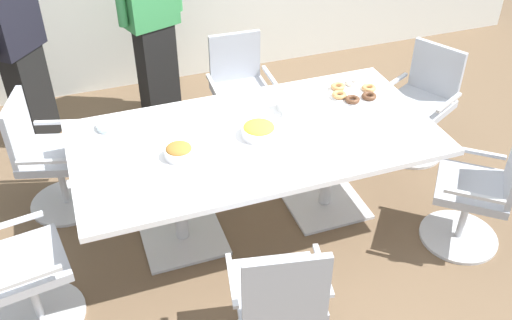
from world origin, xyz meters
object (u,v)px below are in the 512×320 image
object	(u,v)px
office_chair_5	(16,275)
plate_stack	(110,126)
office_chair_2	(421,108)
napkin_pile	(290,105)
office_chair_4	(49,161)
office_chair_3	(241,96)
person_standing_0	(17,41)
conference_table	(256,151)
snack_bowl_chips_yellow	(259,130)
snack_bowl_pretzels	(179,151)
office_chair_1	(479,195)
person_standing_1	(152,15)
office_chair_0	(279,304)
donut_platter	(353,92)

from	to	relation	value
office_chair_5	plate_stack	xyz separation A→B (m)	(0.70, 0.81, 0.36)
office_chair_2	napkin_pile	distance (m)	1.33
office_chair_4	plate_stack	bearing A→B (deg)	76.83
office_chair_3	plate_stack	size ratio (longest dim) A/B	5.03
person_standing_0	conference_table	bearing A→B (deg)	81.21
snack_bowl_chips_yellow	napkin_pile	bearing A→B (deg)	36.26
office_chair_4	snack_bowl_pretzels	size ratio (longest dim) A/B	4.93
conference_table	office_chair_5	distance (m)	1.65
office_chair_1	office_chair_3	world-z (taller)	same
conference_table	napkin_pile	distance (m)	0.43
office_chair_3	person_standing_1	bearing A→B (deg)	-44.96
office_chair_0	napkin_pile	distance (m)	1.49
office_chair_0	office_chair_2	distance (m)	2.37
office_chair_0	office_chair_3	bearing A→B (deg)	88.02
snack_bowl_chips_yellow	plate_stack	xyz separation A→B (m)	(-0.91, 0.43, -0.03)
office_chair_2	napkin_pile	size ratio (longest dim) A/B	6.02
snack_bowl_pretzels	snack_bowl_chips_yellow	bearing A→B (deg)	5.39
person_standing_1	plate_stack	size ratio (longest dim) A/B	10.12
office_chair_5	napkin_pile	bearing A→B (deg)	99.07
office_chair_3	office_chair_1	bearing A→B (deg)	123.48
snack_bowl_chips_yellow	snack_bowl_pretzels	distance (m)	0.55
napkin_pile	donut_platter	bearing A→B (deg)	5.50
office_chair_0	office_chair_4	size ratio (longest dim) A/B	1.00
office_chair_5	person_standing_1	size ratio (longest dim) A/B	0.50
office_chair_3	office_chair_4	size ratio (longest dim) A/B	1.00
napkin_pile	office_chair_5	bearing A→B (deg)	-162.32
office_chair_2	office_chair_5	xyz separation A→B (m)	(-3.17, -0.80, 0.00)
person_standing_0	napkin_pile	world-z (taller)	person_standing_0
snack_bowl_chips_yellow	plate_stack	distance (m)	1.00
office_chair_1	person_standing_0	xyz separation A→B (m)	(-2.76, 2.35, 0.52)
snack_bowl_pretzels	donut_platter	size ratio (longest dim) A/B	0.51
office_chair_3	person_standing_0	xyz separation A→B (m)	(-1.67, 0.56, 0.52)
office_chair_1	person_standing_1	distance (m)	2.98
office_chair_1	napkin_pile	bearing A→B (deg)	87.04
office_chair_3	office_chair_5	world-z (taller)	same
office_chair_4	plate_stack	world-z (taller)	office_chair_4
office_chair_3	snack_bowl_pretzels	xyz separation A→B (m)	(-0.78, -1.15, 0.39)
office_chair_2	donut_platter	world-z (taller)	office_chair_2
office_chair_1	office_chair_3	distance (m)	2.08
office_chair_4	snack_bowl_pretzels	bearing A→B (deg)	64.13
office_chair_0	person_standing_1	world-z (taller)	person_standing_1
snack_bowl_pretzels	donut_platter	distance (m)	1.42
person_standing_1	snack_bowl_pretzels	size ratio (longest dim) A/B	9.91
office_chair_0	office_chair_1	size ratio (longest dim) A/B	1.00
office_chair_1	office_chair_2	xyz separation A→B (m)	(0.25, 1.10, 0.00)
office_chair_4	office_chair_2	bearing A→B (deg)	101.00
office_chair_5	donut_platter	xyz separation A→B (m)	(2.44, 0.66, 0.36)
conference_table	snack_bowl_pretzels	xyz separation A→B (m)	(-0.53, -0.06, 0.17)
conference_table	office_chair_0	xyz separation A→B (m)	(-0.26, -1.09, -0.22)
conference_table	snack_bowl_pretzels	size ratio (longest dim) A/B	13.00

